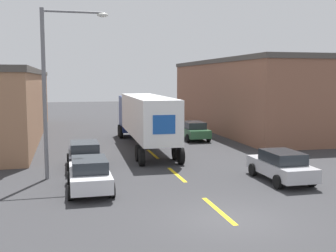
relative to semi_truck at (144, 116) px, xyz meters
The scene contains 9 objects.
ground_plane 16.67m from the semi_truck, 89.82° to the right, with size 160.00×160.00×0.00m, color #333335.
road_centerline 9.47m from the semi_truck, 89.68° to the right, with size 0.20×15.93×0.01m.
warehouse_right 14.88m from the semi_truck, 31.97° to the left, with size 9.89×23.79×6.82m.
semi_truck is the anchor object (origin of this frame).
parked_car_left_near 12.40m from the semi_truck, 111.83° to the right, with size 1.95×4.27×1.50m.
parked_car_right_near 12.76m from the semi_truck, 68.32° to the right, with size 1.95×4.27×1.50m.
parked_car_left_far 8.04m from the semi_truck, 125.42° to the right, with size 1.95×4.27×1.50m.
parked_car_right_far 5.68m from the semi_truck, 31.14° to the left, with size 1.95×4.27×1.50m.
street_lamp 10.85m from the semi_truck, 125.63° to the right, with size 3.29×0.32×8.43m.
Camera 1 is at (-5.58, -13.65, 5.02)m, focal length 45.00 mm.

